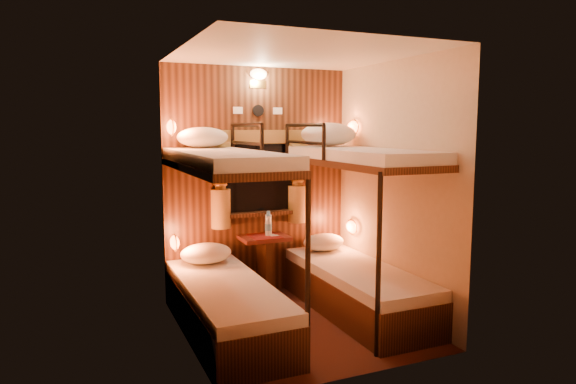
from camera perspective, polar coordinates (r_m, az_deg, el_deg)
name	(u,v)px	position (r m, az deg, el deg)	size (l,w,h in m)	color
floor	(298,325)	(4.81, 1.11, -14.51)	(2.10, 2.10, 0.00)	#3E1D10
ceiling	(299,54)	(4.51, 1.18, 15.13)	(2.10, 2.10, 0.00)	silver
wall_back	(257,182)	(5.47, -3.41, 1.13)	(2.40, 2.40, 0.00)	#C6B293
wall_front	(361,212)	(3.58, 8.11, -2.17)	(2.40, 2.40, 0.00)	#C6B293
wall_left	(185,200)	(4.19, -11.40, -0.87)	(2.40, 2.40, 0.00)	#C6B293
wall_right	(394,188)	(5.00, 11.64, 0.41)	(2.40, 2.40, 0.00)	#C6B293
back_panel	(258,182)	(5.45, -3.36, 1.11)	(2.00, 0.03, 2.40)	black
bunk_left	(226,271)	(4.47, -6.91, -8.67)	(0.72, 1.90, 1.82)	black
bunk_right	(357,256)	(4.98, 7.65, -7.04)	(0.72, 1.90, 1.82)	black
window	(259,184)	(5.43, -3.24, 0.88)	(1.00, 0.12, 0.79)	black
curtains	(260,177)	(5.39, -3.13, 1.72)	(1.10, 0.22, 1.00)	olive
back_fixtures	(258,82)	(5.41, -3.31, 12.15)	(0.54, 0.09, 0.48)	black
reading_lamps	(269,181)	(5.14, -2.08, 1.19)	(2.00, 0.20, 1.25)	#EB5B23
table	(265,258)	(5.43, -2.62, -7.36)	(0.50, 0.34, 0.66)	#5F2715
bottle_left	(268,226)	(5.37, -2.21, -3.79)	(0.07, 0.07, 0.24)	#99BFE5
bottle_right	(268,225)	(5.41, -2.19, -3.65)	(0.07, 0.07, 0.26)	#99BFE5
sachet_a	(274,236)	(5.38, -1.53, -4.87)	(0.09, 0.07, 0.01)	silver
sachet_b	(272,235)	(5.42, -1.84, -4.78)	(0.07, 0.06, 0.01)	silver
pillow_lower_left	(206,253)	(5.11, -9.10, -6.74)	(0.50, 0.36, 0.20)	white
pillow_lower_right	(324,242)	(5.57, 3.98, -5.57)	(0.46, 0.33, 0.18)	white
pillow_upper_left	(203,137)	(5.00, -9.47, 6.02)	(0.49, 0.35, 0.19)	white
pillow_upper_right	(329,134)	(5.35, 4.54, 6.42)	(0.60, 0.43, 0.24)	white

